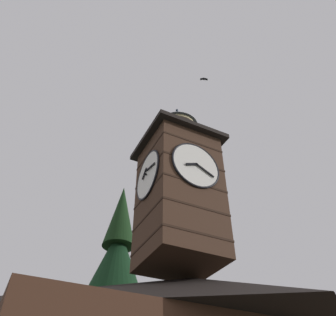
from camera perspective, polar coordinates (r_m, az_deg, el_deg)
The scene contains 4 objects.
clock_tower at distance 17.71m, azimuth 1.75°, elevation -4.45°, with size 4.08×4.08×9.98m.
moon at distance 45.86m, azimuth -1.98°, elevation -22.40°, with size 1.73×1.73×1.73m.
flying_bird_high at distance 25.56m, azimuth 7.92°, elevation 4.06°, with size 0.49×0.64×0.11m.
flying_bird_low at distance 24.48m, azimuth 5.89°, elevation 12.75°, with size 0.53×0.33×0.13m.
Camera 1 is at (9.74, 11.09, 2.22)m, focal length 37.21 mm.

